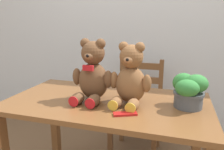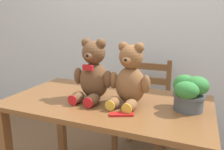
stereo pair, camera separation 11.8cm
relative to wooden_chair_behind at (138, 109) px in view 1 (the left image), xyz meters
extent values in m
cube|color=silver|center=(-0.08, 0.36, 0.85)|extent=(8.00, 0.04, 2.60)
cube|color=brown|center=(-0.08, -0.67, 0.30)|extent=(1.27, 0.70, 0.03)
cube|color=brown|center=(-0.67, -0.37, -0.08)|extent=(0.06, 0.06, 0.74)
cube|color=brown|center=(0.51, -0.37, -0.08)|extent=(0.06, 0.06, 0.74)
cube|color=brown|center=(0.00, -0.05, -0.02)|extent=(0.42, 0.45, 0.03)
cube|color=brown|center=(0.19, -0.26, -0.24)|extent=(0.04, 0.04, 0.42)
cube|color=brown|center=(-0.19, -0.26, -0.24)|extent=(0.04, 0.04, 0.42)
cube|color=brown|center=(0.19, 0.15, 0.00)|extent=(0.04, 0.04, 0.91)
cube|color=brown|center=(-0.19, 0.15, 0.00)|extent=(0.04, 0.04, 0.91)
cube|color=brown|center=(0.00, 0.15, 0.39)|extent=(0.34, 0.03, 0.06)
cube|color=brown|center=(0.00, 0.15, 0.25)|extent=(0.34, 0.03, 0.06)
ellipsoid|color=brown|center=(-0.18, -0.66, 0.44)|extent=(0.20, 0.17, 0.24)
sphere|color=brown|center=(-0.18, -0.66, 0.62)|extent=(0.15, 0.15, 0.15)
sphere|color=brown|center=(-0.12, -0.67, 0.68)|extent=(0.06, 0.06, 0.06)
sphere|color=brown|center=(-0.23, -0.66, 0.68)|extent=(0.06, 0.06, 0.06)
ellipsoid|color=#8C5F3F|center=(-0.18, -0.72, 0.61)|extent=(0.06, 0.06, 0.05)
sphere|color=black|center=(-0.18, -0.75, 0.61)|extent=(0.02, 0.02, 0.02)
ellipsoid|color=brown|center=(-0.07, -0.69, 0.46)|extent=(0.06, 0.06, 0.11)
ellipsoid|color=brown|center=(-0.28, -0.68, 0.46)|extent=(0.06, 0.06, 0.11)
ellipsoid|color=brown|center=(-0.13, -0.79, 0.35)|extent=(0.07, 0.12, 0.07)
cylinder|color=red|center=(-0.13, -0.85, 0.35)|extent=(0.06, 0.01, 0.06)
ellipsoid|color=brown|center=(-0.23, -0.79, 0.35)|extent=(0.07, 0.12, 0.07)
cylinder|color=red|center=(-0.23, -0.84, 0.35)|extent=(0.06, 0.01, 0.06)
cube|color=red|center=(-0.18, -0.74, 0.54)|extent=(0.07, 0.02, 0.03)
ellipsoid|color=brown|center=(0.07, -0.66, 0.43)|extent=(0.20, 0.17, 0.23)
sphere|color=brown|center=(0.07, -0.66, 0.61)|extent=(0.14, 0.14, 0.14)
sphere|color=brown|center=(0.12, -0.67, 0.66)|extent=(0.06, 0.06, 0.06)
sphere|color=brown|center=(0.02, -0.66, 0.66)|extent=(0.06, 0.06, 0.06)
ellipsoid|color=#B2794C|center=(0.06, -0.72, 0.60)|extent=(0.06, 0.06, 0.04)
sphere|color=black|center=(0.06, -0.74, 0.60)|extent=(0.02, 0.02, 0.02)
ellipsoid|color=brown|center=(0.17, -0.69, 0.46)|extent=(0.06, 0.06, 0.11)
ellipsoid|color=brown|center=(-0.04, -0.68, 0.46)|extent=(0.06, 0.06, 0.11)
ellipsoid|color=brown|center=(0.11, -0.79, 0.35)|extent=(0.08, 0.12, 0.07)
cylinder|color=gold|center=(0.11, -0.84, 0.35)|extent=(0.06, 0.01, 0.06)
ellipsoid|color=brown|center=(0.01, -0.78, 0.35)|extent=(0.08, 0.12, 0.07)
cylinder|color=gold|center=(0.00, -0.83, 0.35)|extent=(0.06, 0.01, 0.06)
cylinder|color=#4C5156|center=(0.41, -0.64, 0.36)|extent=(0.16, 0.16, 0.09)
cylinder|color=#4C5156|center=(0.41, -0.64, 0.40)|extent=(0.17, 0.17, 0.02)
ellipsoid|color=#337F38|center=(0.45, -0.64, 0.46)|extent=(0.13, 0.13, 0.10)
ellipsoid|color=#337F38|center=(0.38, -0.60, 0.45)|extent=(0.13, 0.11, 0.12)
ellipsoid|color=#337F38|center=(0.39, -0.70, 0.45)|extent=(0.13, 0.11, 0.10)
cube|color=red|center=(0.08, -0.86, 0.32)|extent=(0.13, 0.09, 0.01)
camera|label=1|loc=(0.33, -1.92, 0.81)|focal=35.00mm
camera|label=2|loc=(0.44, -1.88, 0.81)|focal=35.00mm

